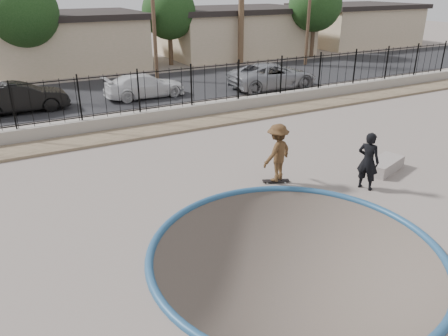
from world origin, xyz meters
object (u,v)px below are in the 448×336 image
Objects in this scene: videographer at (368,161)px; car_c at (145,86)px; skater at (277,156)px; skateboard at (276,181)px; concrete_ledge at (384,165)px; car_d at (273,76)px; car_b at (20,97)px.

videographer is 14.38m from car_c.
car_c is at bearing -109.31° from skater.
skater reaches higher than skateboard.
concrete_ledge is 0.36× the size of car_c.
videographer reaches higher than concrete_ledge.
videographer is (2.17, -1.65, 0.85)m from skateboard.
skateboard is 0.54× the size of concrete_ledge.
concrete_ledge is (3.75, -0.96, -0.72)m from skater.
car_c is at bearing 80.25° from car_d.
videographer is at bearing -13.68° from skateboard.
car_b is (-8.42, 14.21, -0.15)m from videographer.
car_d reaches higher than car_c.
car_b reaches higher than concrete_ledge.
videographer is at bearing 159.59° from car_d.
skateboard is at bearing 148.12° from car_d.
concrete_ledge reaches higher than skateboard.
skater is 0.86m from skateboard.
concrete_ledge is at bearing 146.35° from skater.
car_d is (7.37, 11.04, -0.14)m from skater.
car_c reaches higher than skateboard.
skater is 0.34× the size of car_d.
skateboard is at bearing 165.66° from concrete_ledge.
car_d is (13.62, -1.51, 0.03)m from car_b.
car_b is (-6.25, 12.56, -0.17)m from skater.
concrete_ledge is 16.82m from car_b.
skater is 0.42× the size of car_b.
car_b reaches higher than car_c.
car_b is (-6.25, 12.56, 0.69)m from skateboard.
skater is 12.56m from car_c.
car_c is at bearing 113.56° from skateboard.
skater is 2.13× the size of skateboard.
skater is at bearing 29.03° from videographer.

